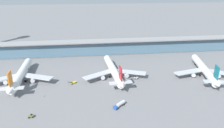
{
  "coord_description": "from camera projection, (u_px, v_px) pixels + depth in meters",
  "views": [
    {
      "loc": [
        -19.26,
        -135.11,
        68.65
      ],
      "look_at": [
        0.0,
        19.71,
        7.77
      ],
      "focal_mm": 33.79,
      "sensor_mm": 36.0,
      "label": 1
    }
  ],
  "objects": [
    {
      "name": "ground_plane",
      "position": [
        115.0,
        84.0,
        152.07
      ],
      "size": [
        1200.0,
        1200.0,
        0.0
      ],
      "primitive_type": "plane",
      "color": "slate"
    },
    {
      "name": "airliner_left_stand",
      "position": [
        21.0,
        75.0,
        154.33
      ],
      "size": [
        48.81,
        63.43,
        16.9
      ],
      "color": "white",
      "rests_on": "ground"
    },
    {
      "name": "airliner_centre_stand",
      "position": [
        113.0,
        70.0,
        161.88
      ],
      "size": [
        48.7,
        63.51,
        16.9
      ],
      "color": "white",
      "rests_on": "ground"
    },
    {
      "name": "airliner_right_stand",
      "position": [
        204.0,
        69.0,
        163.65
      ],
      "size": [
        47.68,
        62.93,
        16.9
      ],
      "color": "white",
      "rests_on": "ground"
    },
    {
      "name": "service_truck_near_nose_white",
      "position": [
        136.0,
        78.0,
        159.62
      ],
      "size": [
        3.0,
        1.95,
        2.05
      ],
      "color": "silver",
      "rests_on": "ground"
    },
    {
      "name": "service_truck_under_wing_yellow",
      "position": [
        73.0,
        83.0,
        152.15
      ],
      "size": [
        6.29,
        5.11,
        2.7
      ],
      "color": "yellow",
      "rests_on": "ground"
    },
    {
      "name": "service_truck_mid_apron_blue",
      "position": [
        120.0,
        104.0,
        123.57
      ],
      "size": [
        7.95,
        7.36,
        2.95
      ],
      "color": "#234C9E",
      "rests_on": "ground"
    },
    {
      "name": "service_truck_by_tail_olive",
      "position": [
        31.0,
        116.0,
        114.14
      ],
      "size": [
        3.02,
        1.99,
        2.05
      ],
      "color": "olive",
      "rests_on": "ground"
    },
    {
      "name": "service_truck_on_taxiway_grey",
      "position": [
        121.0,
        80.0,
        156.11
      ],
      "size": [
        2.89,
        1.75,
        2.05
      ],
      "color": "gray",
      "rests_on": "ground"
    },
    {
      "name": "terminal_building",
      "position": [
        106.0,
        47.0,
        211.1
      ],
      "size": [
        264.74,
        12.8,
        15.2
      ],
      "color": "beige",
      "rests_on": "ground"
    },
    {
      "name": "safety_cone_alpha",
      "position": [
        44.0,
        96.0,
        135.4
      ],
      "size": [
        0.62,
        0.62,
        0.7
      ],
      "color": "orange",
      "rests_on": "ground"
    }
  ]
}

